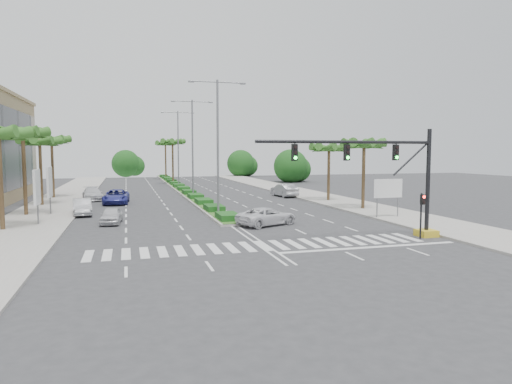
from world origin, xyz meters
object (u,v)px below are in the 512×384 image
car_crossing (267,216)px  car_right (284,190)px  car_parked_a (111,216)px  car_parked_d (92,194)px  car_parked_b (82,207)px  car_parked_c (116,197)px

car_crossing → car_right: (8.85, 21.14, 0.13)m
car_parked_a → car_parked_d: car_parked_d is taller
car_parked_b → car_right: car_right is taller
car_crossing → car_parked_a: bearing=46.7°
car_parked_c → car_right: bearing=10.4°
car_parked_b → car_parked_a: bearing=-71.9°
car_parked_d → car_parked_b: bearing=-97.5°
car_parked_c → car_right: size_ratio=1.13×
car_parked_b → car_crossing: (14.37, -10.00, -0.05)m
car_crossing → car_right: car_right is taller
car_parked_b → car_parked_d: size_ratio=0.86×
car_parked_a → car_parked_c: bearing=95.0°
car_parked_a → car_parked_b: size_ratio=0.85×
car_parked_c → car_parked_d: (-2.78, 4.69, -0.03)m
car_parked_a → car_parked_d: bearing=103.3°
car_parked_a → car_parked_d: 19.35m
car_right → car_parked_a: bearing=32.7°
car_parked_a → car_parked_b: 6.46m
car_crossing → car_right: bearing=-46.5°
car_parked_b → car_parked_d: bearing=83.4°
car_parked_a → car_parked_c: 14.48m
car_parked_b → car_parked_c: car_parked_c is taller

